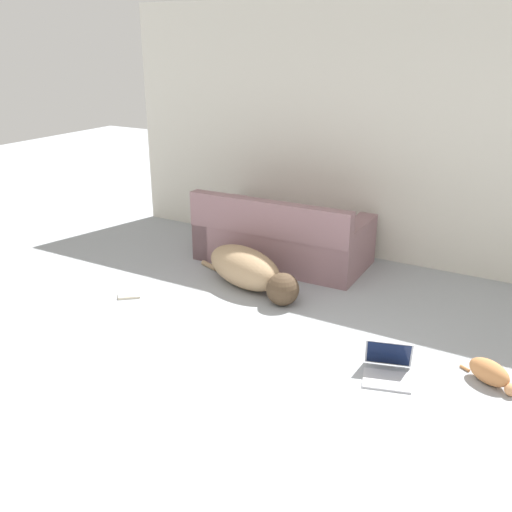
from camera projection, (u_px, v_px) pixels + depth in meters
name	position (u px, v px, depth m)	size (l,w,h in m)	color
ground_plane	(176.00, 440.00, 3.57)	(20.00, 20.00, 0.00)	#999EA3
wall_back	(382.00, 136.00, 6.07)	(6.41, 0.06, 2.77)	beige
couch	(282.00, 240.00, 6.33)	(1.86, 0.97, 0.79)	gray
dog	(250.00, 270.00, 5.68)	(1.44, 0.78, 0.40)	#A38460
cat	(491.00, 373.00, 4.13)	(0.45, 0.30, 0.18)	#BC7A47
laptop_open	(388.00, 364.00, 4.25)	(0.44, 0.45, 0.26)	#B7B7BC
book_cream	(129.00, 295.00, 5.55)	(0.25, 0.24, 0.02)	beige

